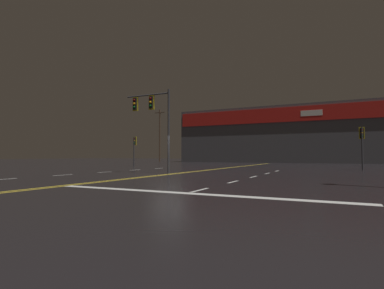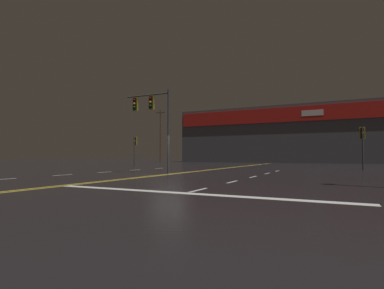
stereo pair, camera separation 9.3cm
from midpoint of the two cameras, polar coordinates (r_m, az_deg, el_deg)
The scene contains 7 objects.
ground_plane at distance 19.12m, azimuth -4.16°, elevation -5.67°, with size 200.00×200.00×0.00m, color black.
road_markings at distance 17.12m, azimuth -3.81°, elevation -6.06°, with size 15.97×60.00×0.01m.
traffic_signal_median at distance 20.77m, azimuth -7.66°, elevation 6.38°, with size 3.46×0.36×5.61m.
traffic_signal_corner_northeast at distance 28.17m, azimuth 29.80°, elevation 1.03°, with size 0.42×0.36×3.54m.
traffic_signal_corner_northwest at distance 35.28m, azimuth -10.74°, elevation 0.01°, with size 0.42×0.36×3.40m.
building_backdrop at distance 56.20m, azimuth 16.30°, elevation 1.61°, with size 34.36×10.23×9.57m.
utility_pole_row at distance 50.51m, azimuth 16.51°, elevation 2.92°, with size 45.80×0.26×11.26m.
Camera 2 is at (9.69, -16.44, 1.16)m, focal length 28.00 mm.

